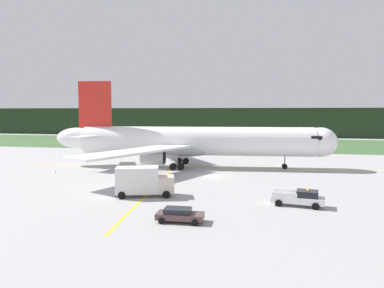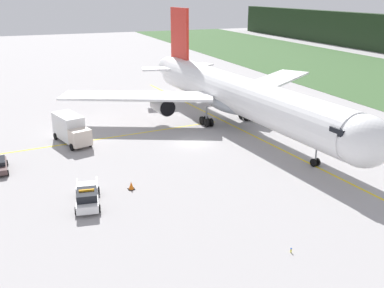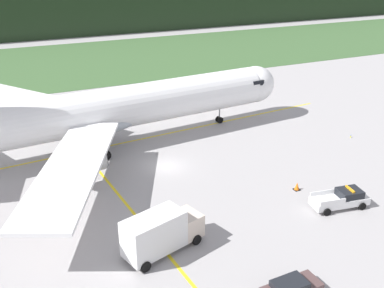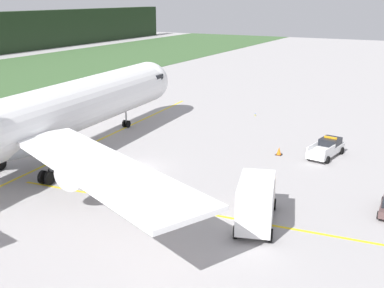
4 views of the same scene
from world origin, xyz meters
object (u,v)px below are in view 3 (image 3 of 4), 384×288
Objects in this scene: ops_pickup_truck at (342,199)px; catering_truck at (161,232)px; staff_car at (291,288)px; airliner at (106,111)px; apron_cone at (297,186)px.

ops_pickup_truck is 18.25m from catering_truck.
ops_pickup_truck is at bearing 33.80° from staff_car.
airliner is at bearing 86.02° from catering_truck.
ops_pickup_truck is at bearing -54.87° from airliner.
staff_car reaches higher than apron_cone.
staff_car is at bearing -80.97° from airliner.
airliner is 24.58m from apron_cone.
airliner is 63.01× the size of apron_cone.
airliner reaches higher than catering_truck.
staff_car is (4.99, -31.41, -4.05)m from airliner.
catering_truck is at bearing 127.28° from staff_car.
staff_car is (6.58, -8.64, -1.19)m from catering_truck.
catering_truck is (-18.21, 0.85, 0.99)m from ops_pickup_truck.
staff_car is 15.76m from apron_cone.
apron_cone is at bearing 12.57° from catering_truck.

